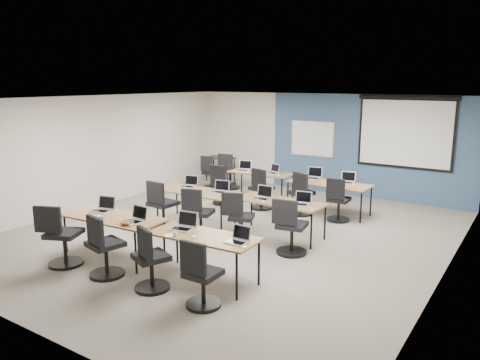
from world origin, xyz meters
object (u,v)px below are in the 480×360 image
Objects in this scene: training_table_mid_left at (197,193)px; laptop_5 at (220,189)px; task_chair_9 at (261,192)px; laptop_7 at (302,201)px; laptop_0 at (103,208)px; laptop_6 at (263,196)px; whiteboard at (312,139)px; task_chair_4 at (162,209)px; task_chair_7 at (290,231)px; task_chair_1 at (104,251)px; laptop_4 at (189,184)px; utility_table at (220,160)px; task_chair_3 at (201,280)px; laptop_3 at (239,238)px; training_table_mid_right at (279,203)px; task_chair_5 at (198,217)px; laptop_9 at (274,171)px; laptop_1 at (136,218)px; task_chair_0 at (61,241)px; task_chair_10 at (301,197)px; laptop_2 at (184,225)px; spare_chair_b at (210,175)px; task_chair_6 at (239,221)px; training_table_front_right at (204,238)px; laptop_8 at (243,168)px; laptop_11 at (347,180)px; task_chair_8 at (222,188)px; spare_chair_a at (229,174)px; task_chair_11 at (338,203)px; training_table_back_right at (329,185)px; task_chair_2 at (150,264)px; projector_screen at (405,128)px.

laptop_5 is at bearing 16.52° from training_table_mid_left.
laptop_7 is at bearing -27.94° from task_chair_9.
laptop_5 is (0.91, 2.34, -0.00)m from laptop_0.
whiteboard is at bearing 102.23° from laptop_6.
task_chair_7 is (2.87, 0.20, -0.01)m from task_chair_4.
task_chair_1 reaches higher than laptop_4.
utility_table is (-4.51, 3.62, -0.14)m from laptop_7.
task_chair_4 reaches higher than task_chair_3.
task_chair_1 is 3.30× the size of laptop_3.
task_chair_5 reaches higher than training_table_mid_right.
laptop_9 is (0.85, 4.79, -0.01)m from laptop_0.
task_chair_7 reaches higher than laptop_1.
task_chair_9 reaches higher than laptop_5.
task_chair_0 is 3.83m from laptop_6.
laptop_5 reaches higher than training_table_mid_left.
task_chair_5 is 1.34m from laptop_6.
laptop_7 is 0.32× the size of task_chair_10.
laptop_2 is at bearing -72.53° from task_chair_10.
spare_chair_b is (-1.43, 2.66, -0.40)m from laptop_4.
training_table_mid_left is 2.42m from task_chair_10.
laptop_0 reaches higher than task_chair_3.
laptop_2 is 0.36× the size of task_chair_6.
task_chair_0 reaches higher than training_table_front_right.
laptop_6 is (-0.39, 2.42, 0.11)m from training_table_front_right.
laptop_8 reaches higher than laptop_11.
spare_chair_a is at bearing 118.99° from task_chair_8.
task_chair_8 is (-1.91, 2.11, 0.01)m from task_chair_6.
laptop_8 is at bearing -122.23° from whiteboard.
laptop_4 is 1.96m from task_chair_6.
task_chair_1 is at bearing -117.62° from laptop_11.
laptop_2 is 4.15m from task_chair_11.
laptop_6 is at bearing -101.92° from training_table_back_right.
spare_chair_b is at bearing 116.85° from laptop_5.
laptop_7 is 0.96× the size of laptop_11.
task_chair_10 is at bearing -25.82° from utility_table.
laptop_0 reaches higher than laptop_7.
task_chair_9 is (0.13, -0.85, -0.37)m from laptop_9.
training_table_mid_left is at bearing -95.00° from task_chair_9.
laptop_1 is at bearing 179.03° from training_table_front_right.
task_chair_7 reaches higher than spare_chair_b.
laptop_11 is at bearing 28.49° from laptop_4.
laptop_5 is 2.18m from task_chair_7.
whiteboard is at bearing 100.81° from laptop_7.
task_chair_11 is (1.77, -2.45, -1.05)m from whiteboard.
task_chair_2 is at bearing -72.01° from task_chair_10.
laptop_2 reaches higher than task_chair_6.
laptop_11 is (0.02, 2.34, 0.00)m from laptop_7.
task_chair_10 is at bearing -123.68° from projector_screen.
laptop_0 is at bearing -105.28° from laptop_8.
laptop_4 is 3.05m from spare_chair_b.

